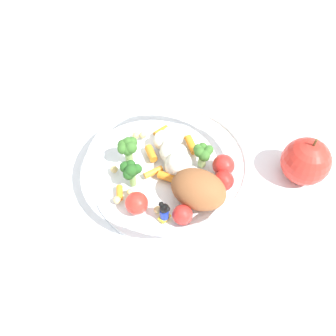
{
  "coord_description": "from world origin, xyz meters",
  "views": [
    {
      "loc": [
        -0.15,
        -0.28,
        0.45
      ],
      "look_at": [
        0.02,
        -0.01,
        0.03
      ],
      "focal_mm": 37.93,
      "sensor_mm": 36.0,
      "label": 1
    }
  ],
  "objects": [
    {
      "name": "loose_apple",
      "position": [
        0.19,
        -0.12,
        0.04
      ],
      "size": [
        0.07,
        0.07,
        0.08
      ],
      "color": "red",
      "rests_on": "ground_plane"
    },
    {
      "name": "ground_plane",
      "position": [
        0.0,
        0.0,
        0.0
      ],
      "size": [
        2.4,
        2.4,
        0.0
      ],
      "primitive_type": "plane",
      "color": "white"
    },
    {
      "name": "folded_napkin",
      "position": [
        -0.07,
        0.22,
        0.0
      ],
      "size": [
        0.15,
        0.15,
        0.01
      ],
      "primitive_type": "cube",
      "rotation": [
        0.0,
        0.0,
        0.03
      ],
      "color": "white",
      "rests_on": "ground_plane"
    },
    {
      "name": "food_container",
      "position": [
        0.02,
        -0.02,
        0.03
      ],
      "size": [
        0.24,
        0.24,
        0.06
      ],
      "color": "white",
      "rests_on": "ground_plane"
    }
  ]
}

